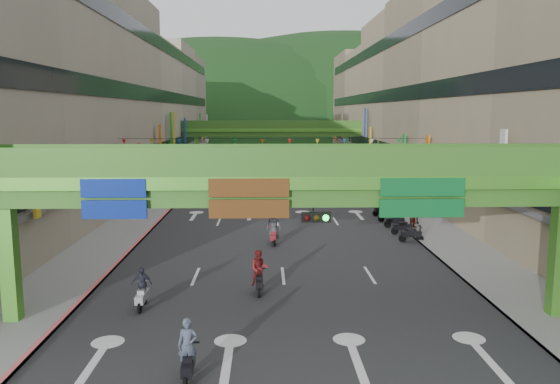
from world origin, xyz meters
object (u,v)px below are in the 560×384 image
object	(u,v)px
overpass_near	(313,196)
car_yellow	(284,171)
scooter_rider_near	(188,352)
scooter_rider_mid	(259,271)
pedestrian_red	(415,217)
car_silver	(234,166)

from	to	relation	value
overpass_near	car_yellow	world-z (taller)	overpass_near
scooter_rider_near	scooter_rider_mid	distance (m)	8.58
overpass_near	scooter_rider_mid	size ratio (longest dim) A/B	13.48
overpass_near	pedestrian_red	size ratio (longest dim) A/B	14.94
car_yellow	pedestrian_red	bearing A→B (deg)	-67.02
overpass_near	pedestrian_red	world-z (taller)	overpass_near
overpass_near	scooter_rider_near	distance (m)	7.44
scooter_rider_near	car_silver	world-z (taller)	scooter_rider_near
car_yellow	scooter_rider_mid	bearing A→B (deg)	-84.61
car_yellow	pedestrian_red	xyz separation A→B (m)	(8.28, -32.64, 0.28)
scooter_rider_near	car_silver	xyz separation A→B (m)	(-2.13, 61.27, -0.22)
pedestrian_red	scooter_rider_near	bearing A→B (deg)	-155.58
overpass_near	car_silver	world-z (taller)	overpass_near
overpass_near	pedestrian_red	bearing A→B (deg)	63.12
scooter_rider_mid	pedestrian_red	distance (m)	17.45
overpass_near	pedestrian_red	distance (m)	20.07
scooter_rider_near	pedestrian_red	world-z (taller)	scooter_rider_near
scooter_rider_near	scooter_rider_mid	world-z (taller)	scooter_rider_mid
car_silver	overpass_near	bearing A→B (deg)	-91.70
scooter_rider_near	pedestrian_red	bearing A→B (deg)	59.04
scooter_rider_near	pedestrian_red	size ratio (longest dim) A/B	1.10
car_silver	car_yellow	xyz separation A→B (m)	(6.97, -6.76, -0.07)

